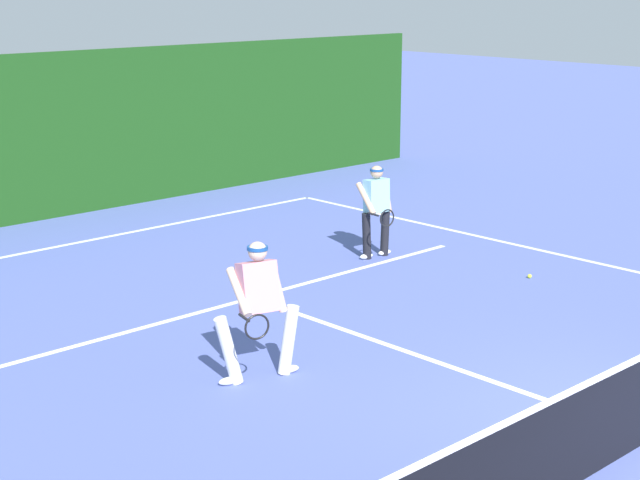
# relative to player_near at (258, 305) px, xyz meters

# --- Properties ---
(court_line_baseline_far) EXTENTS (10.51, 0.10, 0.01)m
(court_line_baseline_far) POSITION_rel_player_near_xyz_m (1.89, 6.95, -0.90)
(court_line_baseline_far) COLOR white
(court_line_baseline_far) RESTS_ON ground_plane
(court_line_service) EXTENTS (8.57, 0.10, 0.01)m
(court_line_service) POSITION_rel_player_near_xyz_m (1.89, 2.41, -0.90)
(court_line_service) COLOR white
(court_line_service) RESTS_ON ground_plane
(court_line_centre) EXTENTS (0.10, 6.40, 0.01)m
(court_line_centre) POSITION_rel_player_near_xyz_m (1.89, -0.70, -0.90)
(court_line_centre) COLOR white
(court_line_centre) RESTS_ON ground_plane
(player_near) EXTENTS (1.09, 0.88, 1.64)m
(player_near) POSITION_rel_player_near_xyz_m (0.00, 0.00, 0.00)
(player_near) COLOR silver
(player_near) RESTS_ON ground_plane
(player_far) EXTENTS (0.82, 0.85, 1.54)m
(player_far) POSITION_rel_player_near_xyz_m (4.80, 2.71, -0.06)
(player_far) COLOR black
(player_far) RESTS_ON ground_plane
(tennis_ball) EXTENTS (0.07, 0.07, 0.07)m
(tennis_ball) POSITION_rel_player_near_xyz_m (5.64, 0.24, -0.87)
(tennis_ball) COLOR #D1E033
(tennis_ball) RESTS_ON ground_plane
(back_fence_windscreen) EXTENTS (20.67, 0.12, 3.15)m
(back_fence_windscreen) POSITION_rel_player_near_xyz_m (1.89, 8.99, 0.68)
(back_fence_windscreen) COLOR #174113
(back_fence_windscreen) RESTS_ON ground_plane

